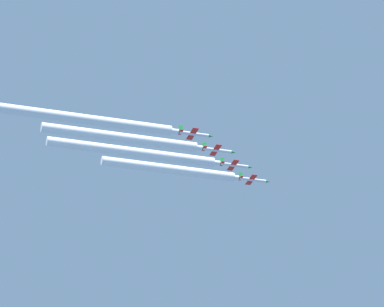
% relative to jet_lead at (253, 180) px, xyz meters
% --- Properties ---
extents(jet_lead, '(7.55, 11.00, 2.64)m').
position_rel_jet_lead_xyz_m(jet_lead, '(0.00, 0.00, 0.00)').
color(jet_lead, silver).
extents(jet_second_echelon, '(7.55, 11.00, 2.64)m').
position_rel_jet_lead_xyz_m(jet_second_echelon, '(11.57, -9.88, -1.61)').
color(jet_second_echelon, silver).
extents(jet_third_echelon, '(7.55, 11.00, 2.64)m').
position_rel_jet_lead_xyz_m(jet_third_echelon, '(22.29, -18.87, -2.80)').
color(jet_third_echelon, silver).
extents(jet_fourth_echelon, '(7.55, 11.00, 2.64)m').
position_rel_jet_lead_xyz_m(jet_fourth_echelon, '(33.91, -29.59, -4.58)').
color(jet_fourth_echelon, silver).
extents(smoke_trail_lead, '(2.95, 45.10, 2.95)m').
position_rel_jet_lead_xyz_m(smoke_trail_lead, '(0.00, -27.60, -0.03)').
color(smoke_trail_lead, white).
extents(smoke_trail_second_echelon, '(2.95, 54.75, 2.95)m').
position_rel_jet_lead_xyz_m(smoke_trail_second_echelon, '(11.57, -42.30, -1.63)').
color(smoke_trail_second_echelon, white).
extents(smoke_trail_third_echelon, '(2.95, 49.34, 2.95)m').
position_rel_jet_lead_xyz_m(smoke_trail_third_echelon, '(22.29, -48.59, -2.83)').
color(smoke_trail_third_echelon, white).
extents(smoke_trail_fourth_echelon, '(2.95, 58.47, 2.95)m').
position_rel_jet_lead_xyz_m(smoke_trail_fourth_echelon, '(33.91, -63.87, -4.61)').
color(smoke_trail_fourth_echelon, white).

